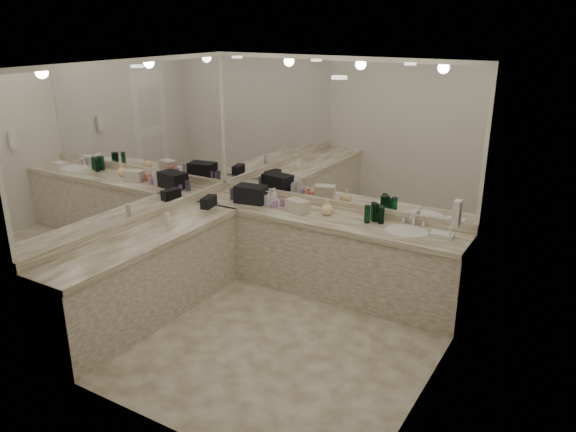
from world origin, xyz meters
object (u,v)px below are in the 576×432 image
Objects in this scene: soap_bottle_b at (269,198)px; soap_bottle_c at (327,207)px; wall_phone at (457,214)px; black_toiletry_bag at (251,194)px; hand_towel at (442,235)px; soap_bottle_a at (274,197)px; cream_cosmetic_case at (298,206)px; sink at (406,232)px.

soap_bottle_b is 1.05× the size of soap_bottle_c.
wall_phone reaches higher than black_toiletry_bag.
soap_bottle_a is at bearing -178.87° from hand_towel.
soap_bottle_c is at bearing 29.81° from cream_cosmetic_case.
wall_phone is 1.08× the size of soap_bottle_a.
black_toiletry_bag is 1.97× the size of soap_bottle_b.
wall_phone is at bearing -12.07° from soap_bottle_b.
soap_bottle_b reaches higher than soap_bottle_c.
cream_cosmetic_case is at bearing -2.72° from black_toiletry_bag.
soap_bottle_b is (-2.03, -0.05, 0.07)m from hand_towel.
sink is 1.21× the size of black_toiletry_bag.
soap_bottle_a is at bearing 167.25° from wall_phone.
soap_bottle_c is (-1.55, 0.55, -0.36)m from wall_phone.
black_toiletry_bag is at bearing -177.71° from soap_bottle_a.
hand_towel is 1.97m from soap_bottle_a.
soap_bottle_a is at bearing 10.16° from soap_bottle_b.
black_toiletry_bag is at bearing -178.71° from hand_towel.
hand_towel is at bearing 17.51° from cream_cosmetic_case.
cream_cosmetic_case reaches higher than sink.
black_toiletry_bag is at bearing 169.09° from wall_phone.
soap_bottle_a is (-2.21, 0.50, -0.34)m from wall_phone.
black_toiletry_bag reaches higher than sink.
soap_bottle_a is at bearing 179.97° from sink.
hand_towel is (0.36, 0.04, 0.02)m from sink.
sink is 2.39× the size of soap_bottle_b.
soap_bottle_c is (0.99, 0.06, -0.02)m from black_toiletry_bag.
black_toiletry_bag is 0.25m from soap_bottle_b.
soap_bottle_c is (0.33, 0.09, 0.02)m from cream_cosmetic_case.
sink is 2.51× the size of soap_bottle_c.
sink is at bearing 0.36° from black_toiletry_bag.
hand_towel reaches higher than sink.
wall_phone is 1.96m from cream_cosmetic_case.
sink is 1.93m from black_toiletry_bag.
soap_bottle_a is at bearing -176.18° from soap_bottle_c.
wall_phone reaches higher than hand_towel.
soap_bottle_a reaches higher than black_toiletry_bag.
wall_phone is 0.73m from hand_towel.
hand_towel is 0.98× the size of soap_bottle_a.
soap_bottle_a is 1.21× the size of soap_bottle_b.
wall_phone is at bearing -10.91° from black_toiletry_bag.
soap_bottle_a reaches higher than sink.
sink is at bearing -0.03° from soap_bottle_a.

